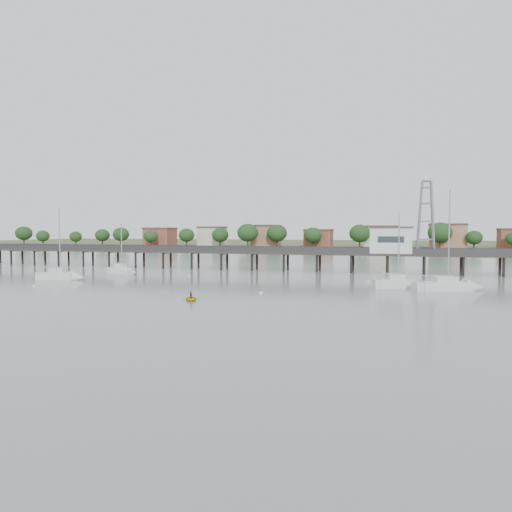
% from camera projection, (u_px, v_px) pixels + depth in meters
% --- Properties ---
extents(ground_plane, '(500.00, 500.00, 0.00)m').
position_uv_depth(ground_plane, '(114.00, 317.00, 49.35)').
color(ground_plane, gray).
rests_on(ground_plane, ground).
extents(pier, '(150.00, 5.00, 5.50)m').
position_uv_depth(pier, '(270.00, 253.00, 106.58)').
color(pier, '#2D2823').
rests_on(pier, ground).
extents(pier_building, '(8.40, 5.40, 5.30)m').
position_uv_depth(pier_building, '(391.00, 240.00, 99.30)').
color(pier_building, silver).
rests_on(pier_building, ground).
extents(lattice_tower, '(3.20, 3.20, 15.50)m').
position_uv_depth(lattice_tower, '(426.00, 217.00, 97.22)').
color(lattice_tower, slate).
rests_on(lattice_tower, ground).
extents(sailboat_b, '(6.26, 2.71, 10.23)m').
position_uv_depth(sailboat_b, '(124.00, 271.00, 97.35)').
color(sailboat_b, silver).
rests_on(sailboat_b, ground).
extents(sailboat_a, '(8.05, 3.35, 12.94)m').
position_uv_depth(sailboat_a, '(65.00, 276.00, 86.28)').
color(sailboat_a, silver).
rests_on(sailboat_a, ground).
extents(sailboat_c, '(7.23, 4.25, 11.62)m').
position_uv_depth(sailboat_c, '(402.00, 284.00, 74.10)').
color(sailboat_c, silver).
rests_on(sailboat_c, ground).
extents(sailboat_d, '(9.61, 5.74, 15.19)m').
position_uv_depth(sailboat_d, '(456.00, 286.00, 70.70)').
color(sailboat_d, silver).
rests_on(sailboat_d, ground).
extents(white_tender, '(4.40, 2.74, 1.59)m').
position_uv_depth(white_tender, '(123.00, 272.00, 96.94)').
color(white_tender, silver).
rests_on(white_tender, ground).
extents(yellow_dinghy, '(2.16, 1.43, 2.93)m').
position_uv_depth(yellow_dinghy, '(191.00, 301.00, 60.98)').
color(yellow_dinghy, gold).
rests_on(yellow_dinghy, ground).
extents(dinghy_occupant, '(0.48, 1.01, 0.23)m').
position_uv_depth(dinghy_occupant, '(191.00, 301.00, 60.98)').
color(dinghy_occupant, black).
rests_on(dinghy_occupant, ground).
extents(mooring_buoys, '(73.76, 21.79, 0.39)m').
position_uv_depth(mooring_buoys, '(231.00, 285.00, 78.00)').
color(mooring_buoys, '#EEE9B9').
rests_on(mooring_buoys, ground).
extents(far_shore, '(500.00, 170.00, 10.40)m').
position_uv_depth(far_shore, '(354.00, 244.00, 278.49)').
color(far_shore, '#475133').
rests_on(far_shore, ground).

